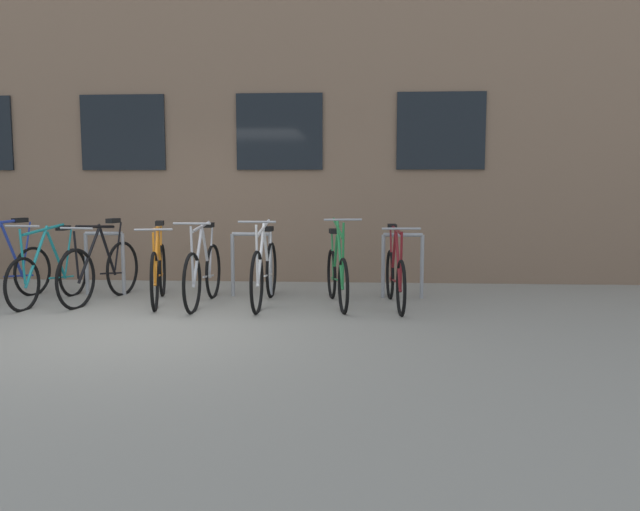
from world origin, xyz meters
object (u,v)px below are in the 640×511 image
Objects in this scene: bicycle_silver at (203,273)px; bicycle_black at (101,270)px; bicycle_orange at (159,272)px; bicycle_maroon at (395,276)px; bicycle_green at (337,275)px; bicycle_blue at (4,272)px; bicycle_teal at (49,274)px; bicycle_white at (265,272)px.

bicycle_silver is 1.37m from bicycle_black.
bicycle_silver is 1.01× the size of bicycle_orange.
bicycle_maroon is 0.71m from bicycle_green.
bicycle_silver reaches higher than bicycle_orange.
bicycle_blue is at bearing -179.55° from bicycle_green.
bicycle_teal is at bearing -178.74° from bicycle_green.
bicycle_blue is 4.96m from bicycle_maroon.
bicycle_white is 1.06× the size of bicycle_orange.
bicycle_orange is (-1.36, 0.06, -0.01)m from bicycle_white.
bicycle_blue reaches higher than bicycle_maroon.
bicycle_white is at bearing 4.97° from bicycle_silver.
bicycle_green reaches higher than bicycle_blue.
bicycle_black is (1.22, 0.09, 0.02)m from bicycle_blue.
bicycle_green reaches higher than bicycle_black.
bicycle_green reaches higher than bicycle_silver.
bicycle_silver is at bearing -6.29° from bicycle_black.
bicycle_white reaches higher than bicycle_teal.
bicycle_blue is 0.99× the size of bicycle_green.
bicycle_blue is 3.34m from bicycle_white.
bicycle_maroon is at bearing 1.15° from bicycle_silver.
bicycle_white is at bearing -2.29° from bicycle_black.
bicycle_white is 1.07× the size of bicycle_black.
bicycle_orange is 2.26m from bicycle_green.
bicycle_orange is 1.05× the size of bicycle_green.
bicycle_maroon is at bearing -1.49° from bicycle_orange.
bicycle_white is 0.90m from bicycle_green.
bicycle_black is at bearing 173.71° from bicycle_silver.
bicycle_white is at bearing -178.49° from bicycle_green.
bicycle_teal is 0.62m from bicycle_black.
bicycle_teal is 1.03× the size of bicycle_green.
bicycle_silver is 1.06× the size of bicycle_green.
bicycle_maroon is at bearing 0.49° from bicycle_teal.
bicycle_teal is 0.97× the size of bicycle_maroon.
bicycle_white reaches higher than bicycle_blue.
bicycle_silver reaches higher than bicycle_black.
bicycle_white reaches higher than bicycle_maroon.
bicycle_orange reaches higher than bicycle_maroon.
bicycle_maroon is (2.37, 0.05, -0.02)m from bicycle_silver.
bicycle_green is at bearing 0.45° from bicycle_blue.
bicycle_teal is 0.99× the size of bicycle_black.
bicycle_green is at bearing -0.89° from bicycle_orange.
bicycle_green reaches higher than bicycle_orange.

